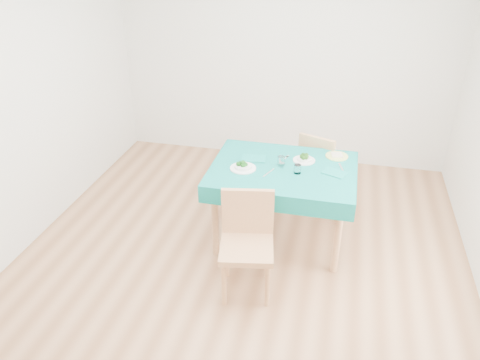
% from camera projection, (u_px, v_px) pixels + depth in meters
% --- Properties ---
extents(room_shell, '(4.02, 4.52, 2.73)m').
position_uv_depth(room_shell, '(240.00, 123.00, 3.53)').
color(room_shell, brown).
rests_on(room_shell, ground).
extents(table, '(1.28, 0.97, 0.76)m').
position_uv_depth(table, '(282.00, 204.00, 4.34)').
color(table, '#096C65').
rests_on(table, ground).
extents(chair_near, '(0.49, 0.53, 1.05)m').
position_uv_depth(chair_near, '(247.00, 238.00, 3.63)').
color(chair_near, tan).
rests_on(chair_near, ground).
extents(chair_far, '(0.50, 0.52, 0.94)m').
position_uv_depth(chair_far, '(321.00, 166.00, 4.82)').
color(chair_far, tan).
rests_on(chair_far, ground).
extents(bowl_near, '(0.23, 0.23, 0.07)m').
position_uv_depth(bowl_near, '(243.00, 165.00, 4.12)').
color(bowl_near, white).
rests_on(bowl_near, table).
extents(bowl_far, '(0.20, 0.20, 0.06)m').
position_uv_depth(bowl_far, '(304.00, 158.00, 4.26)').
color(bowl_far, white).
rests_on(bowl_far, table).
extents(fork_near, '(0.04, 0.19, 0.00)m').
position_uv_depth(fork_near, '(240.00, 167.00, 4.17)').
color(fork_near, silver).
rests_on(fork_near, table).
extents(knife_near, '(0.08, 0.18, 0.00)m').
position_uv_depth(knife_near, '(269.00, 173.00, 4.07)').
color(knife_near, silver).
rests_on(knife_near, table).
extents(fork_far, '(0.08, 0.17, 0.00)m').
position_uv_depth(fork_far, '(283.00, 160.00, 4.29)').
color(fork_far, silver).
rests_on(fork_far, table).
extents(knife_far, '(0.07, 0.21, 0.00)m').
position_uv_depth(knife_far, '(342.00, 169.00, 4.14)').
color(knife_far, silver).
rests_on(knife_far, table).
extents(napkin_near, '(0.23, 0.18, 0.01)m').
position_uv_depth(napkin_near, '(254.00, 158.00, 4.31)').
color(napkin_near, '#0E776F').
rests_on(napkin_near, table).
extents(napkin_far, '(0.24, 0.20, 0.01)m').
position_uv_depth(napkin_far, '(335.00, 173.00, 4.06)').
color(napkin_far, '#0E776F').
rests_on(napkin_far, table).
extents(tumbler_center, '(0.07, 0.07, 0.09)m').
position_uv_depth(tumbler_center, '(281.00, 161.00, 4.18)').
color(tumbler_center, white).
rests_on(tumbler_center, table).
extents(tumbler_side, '(0.06, 0.06, 0.08)m').
position_uv_depth(tumbler_side, '(297.00, 169.00, 4.05)').
color(tumbler_side, white).
rests_on(tumbler_side, table).
extents(side_plate, '(0.21, 0.21, 0.01)m').
position_uv_depth(side_plate, '(337.00, 156.00, 4.35)').
color(side_plate, '#D8E570').
rests_on(side_plate, table).
extents(bread_slice, '(0.12, 0.12, 0.02)m').
position_uv_depth(bread_slice, '(337.00, 155.00, 4.35)').
color(bread_slice, beige).
rests_on(bread_slice, side_plate).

